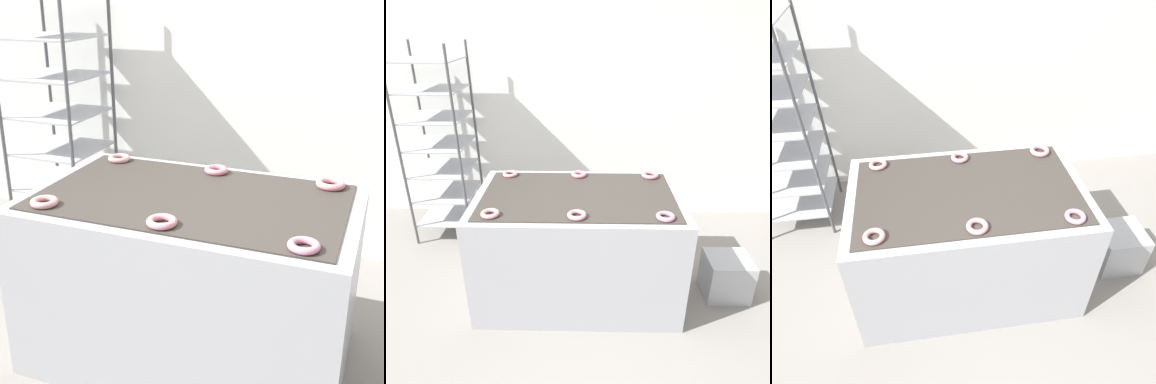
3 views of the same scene
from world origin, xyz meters
TOP-DOWN VIEW (x-y plane):
  - ground_plane at (0.00, 0.00)m, footprint 14.00×14.00m
  - wall_back at (0.00, 2.12)m, footprint 8.00×0.05m
  - fryer_machine at (0.00, 0.72)m, footprint 1.51×0.94m
  - baking_rack_cart at (-1.34, 1.65)m, footprint 0.56×0.59m
  - glaze_bin at (1.18, 0.69)m, footprint 0.34×0.32m
  - donut_near_left at (-0.57, 0.39)m, footprint 0.12×0.12m
  - donut_near_center at (0.00, 0.38)m, footprint 0.13×0.13m
  - donut_near_right at (0.57, 0.37)m, footprint 0.12×0.12m
  - donut_far_left at (-0.56, 1.07)m, footprint 0.12×0.12m
  - donut_far_center at (0.00, 1.07)m, footprint 0.12×0.12m
  - donut_far_right at (0.58, 1.06)m, footprint 0.14×0.14m

SIDE VIEW (x-z plane):
  - ground_plane at x=0.00m, z-range 0.00..0.00m
  - glaze_bin at x=1.18m, z-range 0.00..0.34m
  - fryer_machine at x=0.00m, z-range 0.00..0.86m
  - donut_far_left at x=-0.56m, z-range 0.86..0.89m
  - donut_near_right at x=0.57m, z-range 0.86..0.89m
  - donut_near_left at x=-0.57m, z-range 0.86..0.90m
  - donut_near_center at x=0.00m, z-range 0.86..0.90m
  - donut_far_center at x=0.00m, z-range 0.86..0.90m
  - donut_far_right at x=0.58m, z-range 0.86..0.90m
  - baking_rack_cart at x=-1.34m, z-range 0.02..1.87m
  - wall_back at x=0.00m, z-range 0.00..2.80m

